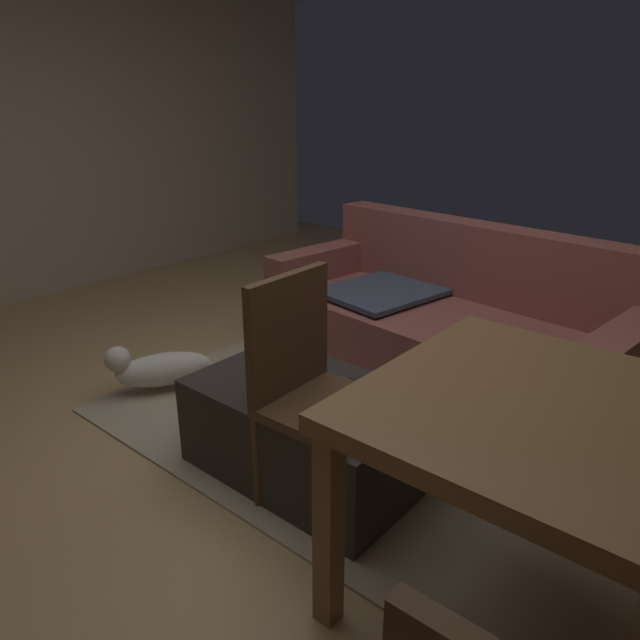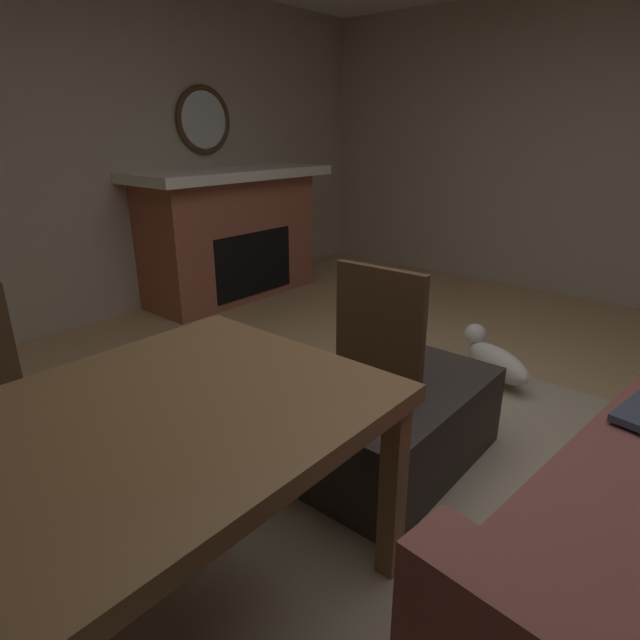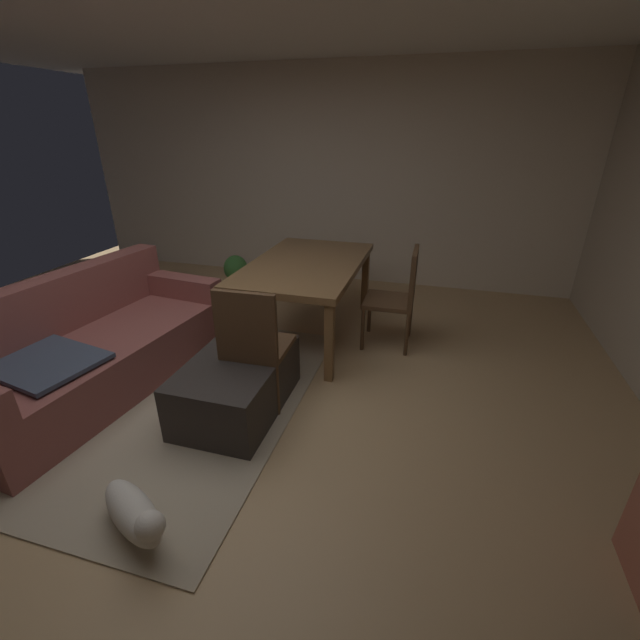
% 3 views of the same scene
% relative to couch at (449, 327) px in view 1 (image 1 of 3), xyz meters
% --- Properties ---
extents(floor, '(7.82, 7.82, 0.00)m').
position_rel_couch_xyz_m(floor, '(-0.10, -1.03, -0.31)').
color(floor, tan).
extents(area_rug, '(2.60, 2.00, 0.01)m').
position_rel_couch_xyz_m(area_rug, '(0.00, -0.66, -0.30)').
color(area_rug, tan).
rests_on(area_rug, ground).
extents(couch, '(2.21, 1.13, 0.86)m').
position_rel_couch_xyz_m(couch, '(0.00, 0.00, 0.00)').
color(couch, '#8C4C47').
rests_on(couch, ground).
extents(ottoman_coffee_table, '(0.98, 0.62, 0.41)m').
position_rel_couch_xyz_m(ottoman_coffee_table, '(0.00, -1.25, -0.10)').
color(ottoman_coffee_table, '#2D2826').
rests_on(ottoman_coffee_table, ground).
extents(tv_remote, '(0.12, 0.16, 0.02)m').
position_rel_couch_xyz_m(tv_remote, '(0.09, -1.16, 0.11)').
color(tv_remote, black).
rests_on(tv_remote, ottoman_coffee_table).
extents(dining_chair_west, '(0.45, 0.45, 0.93)m').
position_rel_couch_xyz_m(dining_chair_west, '(0.11, -1.35, 0.22)').
color(dining_chair_west, '#513823').
rests_on(dining_chair_west, ground).
extents(small_dog, '(0.41, 0.54, 0.26)m').
position_rel_couch_xyz_m(small_dog, '(-1.11, -1.23, -0.15)').
color(small_dog, silver).
rests_on(small_dog, ground).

